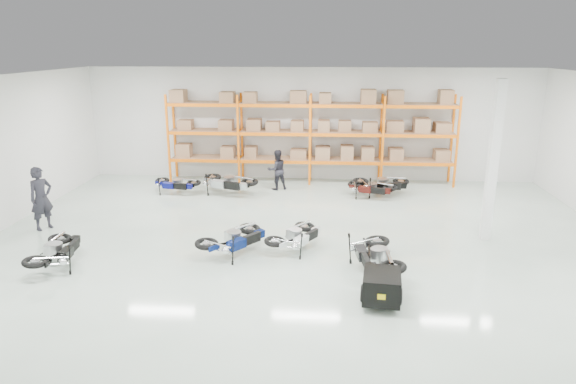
# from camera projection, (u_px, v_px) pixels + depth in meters

# --- Properties ---
(room) EXTENTS (18.00, 18.00, 18.00)m
(room) POSITION_uv_depth(u_px,v_px,m) (303.00, 163.00, 13.96)
(room) COLOR #B8CDBD
(room) RESTS_ON ground
(pallet_rack) EXTENTS (11.28, 0.98, 3.62)m
(pallet_rack) POSITION_uv_depth(u_px,v_px,m) (310.00, 126.00, 20.14)
(pallet_rack) COLOR orange
(pallet_rack) RESTS_ON ground
(structural_column) EXTENTS (0.25, 0.25, 4.50)m
(structural_column) POSITION_uv_depth(u_px,v_px,m) (493.00, 162.00, 14.07)
(structural_column) COLOR white
(structural_column) RESTS_ON ground
(moto_blue_centre) EXTENTS (1.82, 1.98, 1.17)m
(moto_blue_centre) POSITION_uv_depth(u_px,v_px,m) (234.00, 235.00, 13.46)
(moto_blue_centre) COLOR #07164E
(moto_blue_centre) RESTS_ON ground
(moto_silver_left) EXTENTS (1.58, 1.86, 1.08)m
(moto_silver_left) POSITION_uv_depth(u_px,v_px,m) (296.00, 232.00, 13.75)
(moto_silver_left) COLOR silver
(moto_silver_left) RESTS_ON ground
(moto_black_far_left) EXTENTS (1.06, 1.86, 1.15)m
(moto_black_far_left) POSITION_uv_depth(u_px,v_px,m) (57.00, 246.00, 12.72)
(moto_black_far_left) COLOR black
(moto_black_far_left) RESTS_ON ground
(moto_touring_right) EXTENTS (1.18, 2.00, 1.23)m
(moto_touring_right) POSITION_uv_depth(u_px,v_px,m) (375.00, 250.00, 12.39)
(moto_touring_right) COLOR black
(moto_touring_right) RESTS_ON ground
(trailer) EXTENTS (0.88, 1.68, 0.69)m
(trailer) POSITION_uv_depth(u_px,v_px,m) (382.00, 286.00, 10.91)
(trailer) COLOR black
(trailer) RESTS_ON ground
(moto_back_a) EXTENTS (1.69, 1.07, 1.01)m
(moto_back_a) POSITION_uv_depth(u_px,v_px,m) (175.00, 181.00, 19.03)
(moto_back_a) COLOR navy
(moto_back_a) RESTS_ON ground
(moto_back_b) EXTENTS (2.15, 1.59, 1.25)m
(moto_back_b) POSITION_uv_depth(u_px,v_px,m) (227.00, 179.00, 18.91)
(moto_back_b) COLOR #9EA4A7
(moto_back_b) RESTS_ON ground
(moto_back_c) EXTENTS (1.86, 1.01, 1.17)m
(moto_back_c) POSITION_uv_depth(u_px,v_px,m) (382.00, 180.00, 18.80)
(moto_back_c) COLOR black
(moto_back_c) RESTS_ON ground
(moto_back_d) EXTENTS (1.72, 1.21, 1.01)m
(moto_back_d) POSITION_uv_depth(u_px,v_px,m) (371.00, 185.00, 18.48)
(moto_back_d) COLOR #3E0F0C
(moto_back_d) RESTS_ON ground
(person_left) EXTENTS (0.76, 0.83, 1.91)m
(person_left) POSITION_uv_depth(u_px,v_px,m) (41.00, 198.00, 15.24)
(person_left) COLOR black
(person_left) RESTS_ON ground
(person_back) EXTENTS (0.93, 0.85, 1.54)m
(person_back) POSITION_uv_depth(u_px,v_px,m) (277.00, 170.00, 19.48)
(person_back) COLOR black
(person_back) RESTS_ON ground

